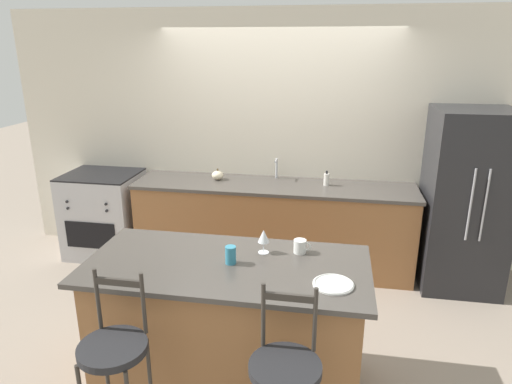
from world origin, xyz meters
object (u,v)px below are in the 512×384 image
(coffee_mug, at_px, (300,246))
(tumbler_cup, at_px, (231,255))
(wine_glass, at_px, (264,237))
(dinner_plate, at_px, (333,284))
(oven_range, at_px, (105,214))
(pumpkin_decoration, at_px, (218,175))
(refrigerator, at_px, (465,200))
(soap_bottle, at_px, (326,179))
(bar_stool_near, at_px, (115,365))

(coffee_mug, height_order, tumbler_cup, tumbler_cup)
(wine_glass, bearing_deg, dinner_plate, -37.68)
(oven_range, distance_m, pumpkin_decoration, 1.42)
(refrigerator, height_order, oven_range, refrigerator)
(wine_glass, distance_m, pumpkin_decoration, 1.89)
(refrigerator, bearing_deg, oven_range, 179.40)
(refrigerator, xyz_separation_m, pumpkin_decoration, (-2.51, 0.12, 0.10))
(refrigerator, bearing_deg, tumbler_cup, -136.66)
(soap_bottle, bearing_deg, dinner_plate, -87.19)
(wine_glass, xyz_separation_m, tumbler_cup, (-0.19, -0.20, -0.06))
(refrigerator, relative_size, pumpkin_decoration, 14.18)
(wine_glass, height_order, soap_bottle, wine_glass)
(dinner_plate, bearing_deg, coffee_mug, 119.23)
(dinner_plate, xyz_separation_m, tumbler_cup, (-0.68, 0.18, 0.05))
(bar_stool_near, distance_m, dinner_plate, 1.34)
(bar_stool_near, bearing_deg, tumbler_cup, 54.42)
(oven_range, distance_m, wine_glass, 2.74)
(coffee_mug, height_order, pumpkin_decoration, pumpkin_decoration)
(wine_glass, relative_size, coffee_mug, 1.42)
(coffee_mug, bearing_deg, oven_range, 145.78)
(bar_stool_near, distance_m, pumpkin_decoration, 2.66)
(oven_range, height_order, wine_glass, wine_glass)
(dinner_plate, xyz_separation_m, soap_bottle, (-0.10, 2.09, 0.05))
(refrigerator, relative_size, tumbler_cup, 14.56)
(wine_glass, bearing_deg, oven_range, 141.95)
(coffee_mug, bearing_deg, tumbler_cup, -151.03)
(coffee_mug, distance_m, tumbler_cup, 0.50)
(oven_range, bearing_deg, bar_stool_near, -61.11)
(dinner_plate, height_order, tumbler_cup, tumbler_cup)
(oven_range, bearing_deg, wine_glass, -38.05)
(oven_range, height_order, tumbler_cup, tumbler_cup)
(tumbler_cup, bearing_deg, soap_bottle, 73.31)
(bar_stool_near, relative_size, pumpkin_decoration, 9.12)
(coffee_mug, bearing_deg, dinner_plate, -60.77)
(dinner_plate, relative_size, pumpkin_decoration, 2.00)
(dinner_plate, bearing_deg, bar_stool_near, -155.84)
(refrigerator, xyz_separation_m, oven_range, (-3.83, 0.04, -0.41))
(wine_glass, bearing_deg, tumbler_cup, -133.47)
(oven_range, xyz_separation_m, soap_bottle, (2.49, 0.07, 0.52))
(refrigerator, relative_size, wine_glass, 10.36)
(wine_glass, height_order, tumbler_cup, wine_glass)
(refrigerator, height_order, soap_bottle, refrigerator)
(wine_glass, height_order, pumpkin_decoration, wine_glass)
(tumbler_cup, bearing_deg, refrigerator, 43.34)
(bar_stool_near, bearing_deg, dinner_plate, 24.16)
(bar_stool_near, bearing_deg, wine_glass, 52.53)
(refrigerator, distance_m, oven_range, 3.85)
(dinner_plate, height_order, wine_glass, wine_glass)
(tumbler_cup, bearing_deg, coffee_mug, 28.97)
(refrigerator, relative_size, soap_bottle, 11.39)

